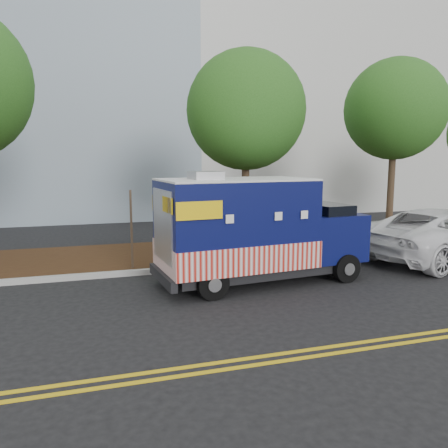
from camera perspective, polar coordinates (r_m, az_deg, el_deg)
name	(u,v)px	position (r m, az deg, el deg)	size (l,w,h in m)	color
ground	(240,281)	(11.89, 2.07, -7.39)	(120.00, 120.00, 0.00)	black
curb	(224,266)	(13.16, 0.06, -5.49)	(120.00, 0.18, 0.15)	#9E9E99
mulch_strip	(207,252)	(15.13, -2.29, -3.65)	(120.00, 4.00, 0.15)	black
centerline_near	(324,348)	(8.07, 12.91, -15.47)	(120.00, 0.10, 0.01)	gold
centerline_far	(331,354)	(7.87, 13.85, -16.13)	(120.00, 0.10, 0.01)	gold
tree_b	(246,111)	(14.94, 2.89, 14.56)	(3.94, 3.94, 6.82)	#38281C
tree_c	(395,110)	(18.12, 21.45, 13.73)	(3.77, 3.77, 6.99)	#38281C
sign_post	(132,232)	(12.62, -11.99, -1.06)	(0.06, 0.06, 2.40)	#473828
food_truck	(253,233)	(11.44, 3.78, -1.17)	(5.78, 2.63, 2.95)	black
white_car	(446,234)	(15.83, 27.01, -1.23)	(2.78, 6.03, 1.68)	white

